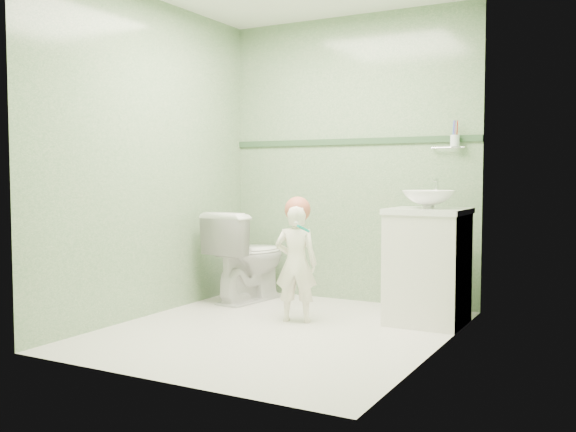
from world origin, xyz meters
The scene contains 12 objects.
ground centered at (0.00, 0.00, 0.00)m, with size 2.50×2.50×0.00m, color white.
room_shell centered at (0.00, 0.00, 1.20)m, with size 2.50×2.54×2.40m.
trim_stripe centered at (0.00, 1.24, 1.35)m, with size 2.20×0.02×0.05m, color #335234.
vanity centered at (0.84, 0.70, 0.40)m, with size 0.52×0.50×0.80m, color silver.
counter centered at (0.84, 0.70, 0.81)m, with size 0.54×0.52×0.04m, color white.
basin centered at (0.84, 0.70, 0.89)m, with size 0.37×0.37×0.13m, color white.
faucet centered at (0.84, 0.89, 0.97)m, with size 0.03×0.13×0.18m.
cup_holder centered at (0.89, 1.18, 1.33)m, with size 0.26×0.07×0.21m.
toilet centered at (-0.74, 0.80, 0.38)m, with size 0.43×0.75×0.76m, color white.
toddler centered at (-0.02, 0.30, 0.43)m, with size 0.31×0.20×0.85m, color white.
hair_cap centered at (-0.02, 0.33, 0.82)m, with size 0.19×0.19×0.19m, color #BB5F47.
teal_toothbrush centered at (0.09, 0.20, 0.70)m, with size 0.11×0.14×0.08m.
Camera 1 is at (2.15, -3.79, 1.06)m, focal length 40.14 mm.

